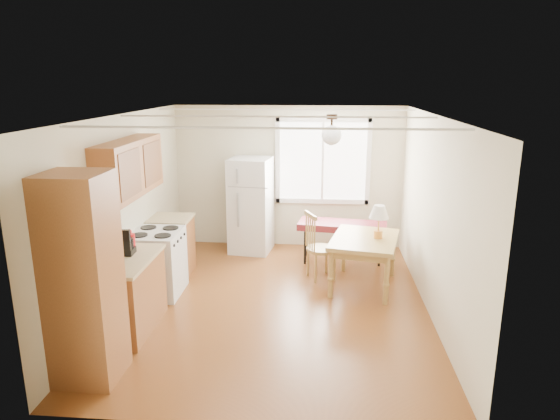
# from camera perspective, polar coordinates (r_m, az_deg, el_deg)

# --- Properties ---
(room_shell) EXTENTS (4.60, 5.60, 2.62)m
(room_shell) POSITION_cam_1_polar(r_m,az_deg,el_deg) (6.42, -0.52, -0.44)
(room_shell) COLOR #542A11
(room_shell) RESTS_ON ground
(kitchen_run) EXTENTS (0.65, 3.40, 2.20)m
(kitchen_run) POSITION_cam_1_polar(r_m,az_deg,el_deg) (6.34, -16.75, -5.15)
(kitchen_run) COLOR brown
(kitchen_run) RESTS_ON ground
(window_unit) EXTENTS (1.64, 0.05, 1.51)m
(window_unit) POSITION_cam_1_polar(r_m,az_deg,el_deg) (8.75, 4.91, 5.58)
(window_unit) COLOR white
(window_unit) RESTS_ON room_shell
(pendant_light) EXTENTS (0.26, 0.26, 0.40)m
(pendant_light) POSITION_cam_1_polar(r_m,az_deg,el_deg) (6.61, 5.90, 8.62)
(pendant_light) COLOR #2F1F14
(pendant_light) RESTS_ON room_shell
(refrigerator) EXTENTS (0.76, 0.76, 1.64)m
(refrigerator) POSITION_cam_1_polar(r_m,az_deg,el_deg) (8.64, -3.34, 0.56)
(refrigerator) COLOR silver
(refrigerator) RESTS_ON ground
(bench) EXTENTS (1.48, 0.71, 0.66)m
(bench) POSITION_cam_1_polar(r_m,az_deg,el_deg) (8.24, 7.13, -1.90)
(bench) COLOR maroon
(bench) RESTS_ON ground
(dining_table) EXTENTS (1.12, 1.35, 0.74)m
(dining_table) POSITION_cam_1_polar(r_m,az_deg,el_deg) (7.25, 9.60, -3.93)
(dining_table) COLOR olive
(dining_table) RESTS_ON ground
(chair) EXTENTS (0.50, 0.50, 1.03)m
(chair) POSITION_cam_1_polar(r_m,az_deg,el_deg) (7.45, 4.09, -3.64)
(chair) COLOR olive
(chair) RESTS_ON ground
(table_lamp) EXTENTS (0.28, 0.28, 0.48)m
(table_lamp) POSITION_cam_1_polar(r_m,az_deg,el_deg) (7.15, 11.25, -0.50)
(table_lamp) COLOR #CE8D42
(table_lamp) RESTS_ON dining_table
(coffee_maker) EXTENTS (0.17, 0.22, 0.33)m
(coffee_maker) POSITION_cam_1_polar(r_m,az_deg,el_deg) (6.22, -17.18, -3.84)
(coffee_maker) COLOR black
(coffee_maker) RESTS_ON kitchen_run
(kettle) EXTENTS (0.13, 0.13, 0.25)m
(kettle) POSITION_cam_1_polar(r_m,az_deg,el_deg) (6.42, -16.79, -3.38)
(kettle) COLOR red
(kettle) RESTS_ON kitchen_run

